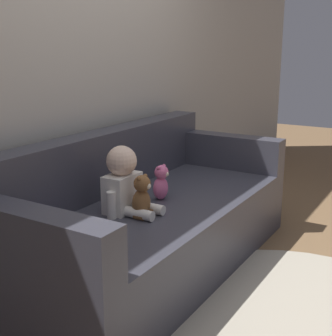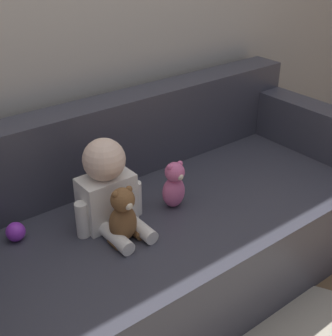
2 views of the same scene
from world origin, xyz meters
name	(u,v)px [view 2 (image 2 of 2)]	position (x,y,z in m)	size (l,w,h in m)	color
ground_plane	(162,284)	(0.00, 0.00, 0.00)	(12.00, 12.00, 0.00)	brown
couch	(155,229)	(0.00, 0.05, 0.30)	(2.18, 0.95, 0.85)	#383842
person_baby	(108,188)	(-0.24, 0.05, 0.62)	(0.31, 0.33, 0.39)	white
teddy_bear_brown	(123,216)	(-0.26, -0.08, 0.56)	(0.14, 0.11, 0.24)	brown
plush_toy_side	(174,185)	(0.06, -0.01, 0.55)	(0.11, 0.10, 0.22)	#DB6699
toy_ball	(16,232)	(-0.60, 0.18, 0.48)	(0.08, 0.08, 0.08)	purple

